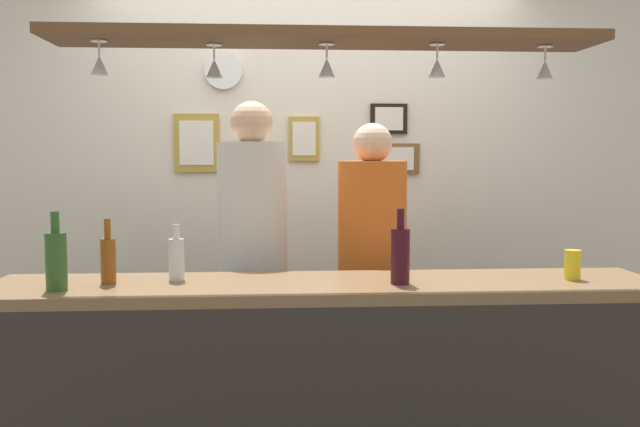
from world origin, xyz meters
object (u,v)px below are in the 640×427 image
(bottle_champagne_green, at_px, (56,259))
(picture_frame_caricature, at_px, (197,143))
(bottle_beer_amber_tall, at_px, (108,259))
(person_middle_white_patterned_shirt, at_px, (253,244))
(picture_frame_crest, at_px, (304,139))
(person_right_orange_shirt, at_px, (372,256))
(bottle_wine_dark_red, at_px, (400,254))
(drink_can, at_px, (572,265))
(wall_clock, at_px, (223,70))
(picture_frame_lower_pair, at_px, (395,159))
(picture_frame_upper_small, at_px, (389,119))
(bottle_soda_clear, at_px, (176,258))

(bottle_champagne_green, height_order, picture_frame_caricature, picture_frame_caricature)
(bottle_beer_amber_tall, bearing_deg, person_middle_white_patterned_shirt, 48.75)
(bottle_beer_amber_tall, height_order, picture_frame_crest, picture_frame_crest)
(person_right_orange_shirt, relative_size, picture_frame_caricature, 4.88)
(bottle_wine_dark_red, distance_m, drink_can, 0.73)
(wall_clock, bearing_deg, picture_frame_lower_pair, 0.35)
(person_middle_white_patterned_shirt, distance_m, picture_frame_upper_small, 1.27)
(bottle_soda_clear, height_order, picture_frame_caricature, picture_frame_caricature)
(bottle_soda_clear, relative_size, picture_frame_lower_pair, 0.77)
(picture_frame_crest, height_order, picture_frame_caricature, picture_frame_caricature)
(bottle_champagne_green, relative_size, wall_clock, 1.36)
(picture_frame_caricature, height_order, picture_frame_lower_pair, picture_frame_caricature)
(person_right_orange_shirt, xyz_separation_m, picture_frame_caricature, (-0.93, 0.75, 0.57))
(person_middle_white_patterned_shirt, xyz_separation_m, drink_can, (1.33, -0.67, -0.01))
(person_middle_white_patterned_shirt, relative_size, bottle_beer_amber_tall, 6.78)
(bottle_champagne_green, bearing_deg, picture_frame_crest, 56.42)
(picture_frame_caricature, bearing_deg, bottle_beer_amber_tall, -98.79)
(wall_clock, bearing_deg, picture_frame_crest, 0.76)
(person_right_orange_shirt, relative_size, wall_clock, 7.54)
(bottle_champagne_green, height_order, drink_can, bottle_champagne_green)
(bottle_champagne_green, xyz_separation_m, bottle_soda_clear, (0.42, 0.19, -0.03))
(person_right_orange_shirt, distance_m, bottle_champagne_green, 1.52)
(person_right_orange_shirt, xyz_separation_m, picture_frame_lower_pair, (0.24, 0.75, 0.48))
(bottle_beer_amber_tall, height_order, drink_can, bottle_beer_amber_tall)
(picture_frame_crest, bearing_deg, picture_frame_caricature, 180.00)
(picture_frame_caricature, distance_m, wall_clock, 0.45)
(bottle_beer_amber_tall, height_order, bottle_champagne_green, bottle_champagne_green)
(bottle_beer_amber_tall, distance_m, wall_clock, 1.69)
(bottle_wine_dark_red, distance_m, picture_frame_lower_pair, 1.53)
(bottle_champagne_green, relative_size, picture_frame_upper_small, 1.36)
(person_right_orange_shirt, xyz_separation_m, bottle_beer_amber_tall, (-1.15, -0.63, 0.09))
(picture_frame_lower_pair, relative_size, wall_clock, 1.36)
(bottle_beer_amber_tall, height_order, picture_frame_caricature, picture_frame_caricature)
(person_middle_white_patterned_shirt, xyz_separation_m, picture_frame_crest, (0.29, 0.75, 0.53))
(wall_clock, bearing_deg, bottle_wine_dark_red, -61.78)
(bottle_soda_clear, relative_size, wall_clock, 1.05)
(bottle_wine_dark_red, bearing_deg, bottle_soda_clear, 171.05)
(bottle_wine_dark_red, relative_size, picture_frame_lower_pair, 1.00)
(person_right_orange_shirt, xyz_separation_m, wall_clock, (-0.77, 0.74, 0.99))
(picture_frame_upper_small, relative_size, wall_clock, 1.00)
(person_middle_white_patterned_shirt, bearing_deg, bottle_champagne_green, -133.06)
(bottle_beer_amber_tall, bearing_deg, picture_frame_lower_pair, 44.91)
(bottle_beer_amber_tall, xyz_separation_m, picture_frame_upper_small, (1.35, 1.38, 0.62))
(bottle_wine_dark_red, height_order, wall_clock, wall_clock)
(bottle_beer_amber_tall, relative_size, bottle_wine_dark_red, 0.87)
(bottle_champagne_green, distance_m, picture_frame_caricature, 1.63)
(person_middle_white_patterned_shirt, height_order, bottle_beer_amber_tall, person_middle_white_patterned_shirt)
(bottle_wine_dark_red, distance_m, bottle_soda_clear, 0.91)
(bottle_wine_dark_red, xyz_separation_m, picture_frame_lower_pair, (0.23, 1.47, 0.37))
(drink_can, distance_m, picture_frame_crest, 1.84)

